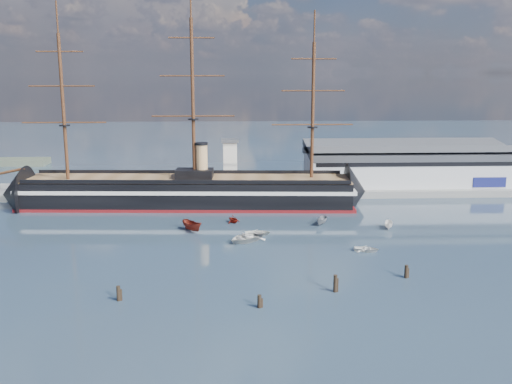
{
  "coord_description": "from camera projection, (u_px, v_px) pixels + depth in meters",
  "views": [
    {
      "loc": [
        3.24,
        -93.08,
        35.81
      ],
      "look_at": [
        8.92,
        35.0,
        9.0
      ],
      "focal_mm": 40.0,
      "sensor_mm": 36.0,
      "label": 1
    }
  ],
  "objects": [
    {
      "name": "motorboat_f",
      "position": [
        389.0,
        229.0,
        133.72
      ],
      "size": [
        5.84,
        3.42,
        2.2
      ],
      "primitive_type": "imported",
      "rotation": [
        0.0,
        0.0,
        -0.27
      ],
      "color": "white",
      "rests_on": "ground"
    },
    {
      "name": "motorboat_d",
      "position": [
        233.0,
        223.0,
        139.05
      ],
      "size": [
        6.25,
        5.51,
        2.15
      ],
      "primitive_type": "imported",
      "rotation": [
        0.0,
        0.0,
        0.63
      ],
      "color": "maroon",
      "rests_on": "ground"
    },
    {
      "name": "piling_near_left",
      "position": [
        119.0,
        301.0,
        91.43
      ],
      "size": [
        0.64,
        0.64,
        3.19
      ],
      "primitive_type": "cylinder",
      "color": "black",
      "rests_on": "ground"
    },
    {
      "name": "motorboat_e",
      "position": [
        366.0,
        251.0,
        116.74
      ],
      "size": [
        2.09,
        3.36,
        1.46
      ],
      "primitive_type": "imported",
      "rotation": [
        0.0,
        0.0,
        1.28
      ],
      "color": "white",
      "rests_on": "ground"
    },
    {
      "name": "motorboat_b",
      "position": [
        258.0,
        235.0,
        128.31
      ],
      "size": [
        1.52,
        3.61,
        1.67
      ],
      "primitive_type": "imported",
      "rotation": [
        0.0,
        0.0,
        1.6
      ],
      "color": "silver",
      "rests_on": "ground"
    },
    {
      "name": "piling_near_right",
      "position": [
        335.0,
        292.0,
        95.07
      ],
      "size": [
        0.64,
        0.64,
        3.69
      ],
      "primitive_type": "cylinder",
      "color": "black",
      "rests_on": "ground"
    },
    {
      "name": "quay",
      "position": [
        254.0,
        193.0,
        172.96
      ],
      "size": [
        180.0,
        18.0,
        2.0
      ],
      "primitive_type": "cube",
      "color": "slate",
      "rests_on": "ground"
    },
    {
      "name": "motorboat_c",
      "position": [
        322.0,
        225.0,
        137.31
      ],
      "size": [
        6.1,
        4.74,
        2.32
      ],
      "primitive_type": "imported",
      "rotation": [
        0.0,
        0.0,
        -0.52
      ],
      "color": "slate",
      "rests_on": "ground"
    },
    {
      "name": "warship",
      "position": [
        181.0,
        192.0,
        155.6
      ],
      "size": [
        113.31,
        21.21,
        53.94
      ],
      "rotation": [
        0.0,
        0.0,
        -0.06
      ],
      "color": "black",
      "rests_on": "ground"
    },
    {
      "name": "piling_far_right",
      "position": [
        406.0,
        278.0,
        101.64
      ],
      "size": [
        0.64,
        0.64,
        3.08
      ],
      "primitive_type": "cylinder",
      "color": "black",
      "rests_on": "ground"
    },
    {
      "name": "motorboat_a",
      "position": [
        192.0,
        231.0,
        131.66
      ],
      "size": [
        7.71,
        6.95,
        3.05
      ],
      "primitive_type": "imported",
      "rotation": [
        0.0,
        0.0,
        0.67
      ],
      "color": "maroon",
      "rests_on": "ground"
    },
    {
      "name": "motorboat_g",
      "position": [
        246.0,
        241.0,
        123.7
      ],
      "size": [
        5.2,
        5.47,
        2.52
      ],
      "primitive_type": "imported",
      "rotation": [
        0.0,
        0.0,
        -0.85
      ],
      "color": "silver",
      "rests_on": "ground"
    },
    {
      "name": "ground",
      "position": [
        218.0,
        225.0,
        137.32
      ],
      "size": [
        600.0,
        600.0,
        0.0
      ],
      "primitive_type": "plane",
      "color": "#2B3645",
      "rests_on": "ground"
    },
    {
      "name": "piling_near_mid",
      "position": [
        259.0,
        308.0,
        88.72
      ],
      "size": [
        0.64,
        0.64,
        2.78
      ],
      "primitive_type": "cylinder",
      "color": "black",
      "rests_on": "ground"
    },
    {
      "name": "warehouse",
      "position": [
        407.0,
        164.0,
        177.32
      ],
      "size": [
        63.0,
        21.0,
        11.6
      ],
      "color": "#B7BABC",
      "rests_on": "ground"
    },
    {
      "name": "quay_tower",
      "position": [
        230.0,
        163.0,
        167.73
      ],
      "size": [
        5.0,
        5.0,
        15.0
      ],
      "color": "silver",
      "rests_on": "ground"
    }
  ]
}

